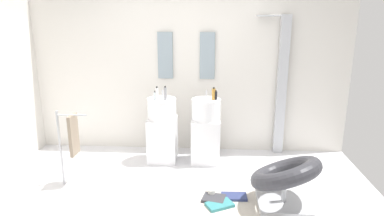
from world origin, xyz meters
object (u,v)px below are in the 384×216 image
Objects in this scene: soap_bottle_white at (157,94)px; soap_bottle_clear at (155,96)px; soap_bottle_amber at (214,94)px; lounge_chair at (285,177)px; pedestal_sink_left at (162,130)px; soap_bottle_grey at (165,94)px; shower_column at (281,83)px; soap_bottle_black at (216,95)px; magazine_navy at (234,197)px; magazine_teal at (220,205)px; towel_rack at (71,137)px; pedestal_sink_right at (206,131)px; magazine_charcoal at (214,198)px; coffee_mug at (211,193)px.

soap_bottle_clear is at bearing 152.94° from soap_bottle_white.
soap_bottle_amber is at bearing 5.69° from soap_bottle_white.
pedestal_sink_left is at bearing 142.80° from lounge_chair.
soap_bottle_amber is (0.65, 0.08, -0.01)m from soap_bottle_grey.
shower_column is at bearing 82.92° from lounge_chair.
soap_bottle_amber is at bearing 169.55° from soap_bottle_black.
soap_bottle_clear reaches higher than magazine_navy.
pedestal_sink_left is at bearing 95.90° from magazine_teal.
towel_rack is 1.93m from magazine_teal.
pedestal_sink_right is 8.06× the size of soap_bottle_clear.
soap_bottle_black is 0.80m from soap_bottle_white.
magazine_teal is 1.54m from soap_bottle_amber.
soap_bottle_grey reaches higher than pedestal_sink_left.
magazine_navy is at bearing -77.33° from soap_bottle_black.
magazine_teal is 1.72m from soap_bottle_clear.
soap_bottle_white reaches higher than soap_bottle_amber.
soap_bottle_amber is (0.10, -0.02, 0.54)m from pedestal_sink_right.
shower_column is at bearing 24.10° from towel_rack.
soap_bottle_clear is (-0.81, 1.00, 0.95)m from magazine_charcoal.
soap_bottle_grey is (-0.55, -0.09, 0.55)m from pedestal_sink_right.
soap_bottle_clear is at bearing 174.48° from soap_bottle_grey.
soap_bottle_black is at bearing -1.65° from pedestal_sink_left.
soap_bottle_grey is (-0.91, 0.92, 0.99)m from magazine_navy.
shower_column is (1.08, 0.41, 0.62)m from pedestal_sink_right.
coffee_mug is (-0.09, 0.22, 0.02)m from magazine_teal.
pedestal_sink_right is at bearing 109.25° from magazine_charcoal.
towel_rack is 2.06m from magazine_navy.
shower_column is at bearing 70.05° from magazine_charcoal.
soap_bottle_white is (0.93, 0.70, 0.38)m from towel_rack.
magazine_teal is 0.24m from coffee_mug.
magazine_charcoal is 1.96× the size of soap_bottle_clear.
magazine_navy is at bearing -45.59° from soap_bottle_grey.
towel_rack is (-2.68, -1.20, -0.45)m from shower_column.
lounge_chair is 1.49m from soap_bottle_black.
shower_column is 8.23× the size of magazine_charcoal.
soap_bottle_grey reaches higher than coffee_mug.
pedestal_sink_right is 7.63× the size of soap_bottle_black.
soap_bottle_clear is (-0.69, -0.08, 0.52)m from pedestal_sink_right.
soap_bottle_amber is 1.35× the size of soap_bottle_clear.
shower_column reaches higher than magazine_charcoal.
shower_column is (1.70, 0.41, 0.62)m from pedestal_sink_left.
soap_bottle_black reaches higher than magazine_navy.
soap_bottle_grey is (1.05, 0.70, 0.38)m from towel_rack.
soap_bottle_amber reaches higher than lounge_chair.
soap_bottle_clear is (-0.78, 0.91, 0.93)m from coffee_mug.
soap_bottle_white is at bearing 179.60° from soap_bottle_grey.
pedestal_sink_left is 1.89m from lounge_chair.
soap_bottle_black reaches higher than magazine_teal.
soap_bottle_amber is (-0.02, 1.06, 0.97)m from magazine_charcoal.
pedestal_sink_right is 1.79m from towel_rack.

